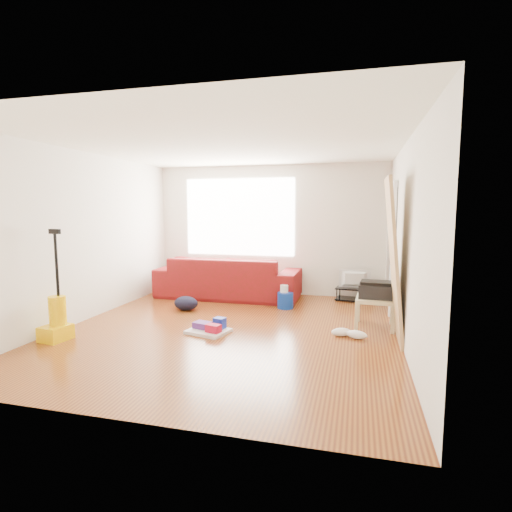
% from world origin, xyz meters
% --- Properties ---
extents(room, '(4.51, 5.01, 2.51)m').
position_xyz_m(room, '(0.07, 0.15, 1.25)').
color(room, '#582511').
rests_on(room, ground).
extents(sofa, '(2.65, 1.04, 0.77)m').
position_xyz_m(sofa, '(-0.66, 1.95, 0.00)').
color(sofa, '#58150E').
rests_on(sofa, ground).
extents(tv_stand, '(0.68, 0.45, 0.24)m').
position_xyz_m(tv_stand, '(1.65, 2.22, 0.13)').
color(tv_stand, black).
rests_on(tv_stand, ground).
extents(tv, '(0.56, 0.07, 0.32)m').
position_xyz_m(tv, '(1.65, 2.22, 0.40)').
color(tv, black).
rests_on(tv, tv_stand).
extents(side_table, '(0.55, 0.55, 0.42)m').
position_xyz_m(side_table, '(1.95, 0.60, 0.36)').
color(side_table, tan).
rests_on(side_table, ground).
extents(printer, '(0.47, 0.37, 0.23)m').
position_xyz_m(printer, '(1.95, 0.60, 0.54)').
color(printer, black).
rests_on(printer, side_table).
extents(bucket, '(0.34, 0.34, 0.27)m').
position_xyz_m(bucket, '(0.54, 1.36, 0.00)').
color(bucket, '#0B2F96').
rests_on(bucket, ground).
extents(toilet_paper, '(0.13, 0.13, 0.12)m').
position_xyz_m(toilet_paper, '(0.51, 1.38, 0.19)').
color(toilet_paper, white).
rests_on(toilet_paper, bucket).
extents(cleaning_tray, '(0.61, 0.53, 0.19)m').
position_xyz_m(cleaning_tray, '(-0.22, -0.20, 0.06)').
color(cleaning_tray, silver).
rests_on(cleaning_tray, ground).
extents(backpack, '(0.48, 0.41, 0.23)m').
position_xyz_m(backpack, '(-1.03, 0.84, 0.00)').
color(backpack, black).
rests_on(backpack, ground).
extents(sneakers, '(0.49, 0.25, 0.11)m').
position_xyz_m(sneakers, '(1.61, 0.05, 0.05)').
color(sneakers, white).
rests_on(sneakers, ground).
extents(vacuum, '(0.34, 0.38, 1.41)m').
position_xyz_m(vacuum, '(-2.00, -0.96, 0.26)').
color(vacuum, '#F0B900').
rests_on(vacuum, ground).
extents(door_panel, '(0.26, 0.82, 2.05)m').
position_xyz_m(door_panel, '(2.13, 0.08, 0.00)').
color(door_panel, tan).
rests_on(door_panel, ground).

